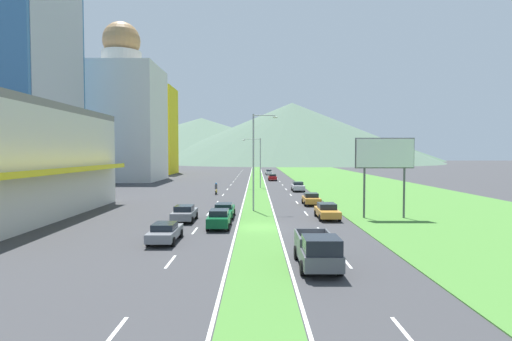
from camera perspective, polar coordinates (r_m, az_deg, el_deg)
name	(u,v)px	position (r m, az deg, el deg)	size (l,w,h in m)	color
ground_plane	(256,228)	(34.42, -0.03, -8.08)	(600.00, 600.00, 0.00)	#38383A
grass_median	(255,180)	(94.04, -0.17, -1.34)	(3.20, 240.00, 0.06)	#477F33
grass_verge_right	(343,180)	(96.30, 12.19, -1.30)	(24.00, 240.00, 0.06)	#477F33
lane_dash_left_0	(112,334)	(16.00, -19.67, -20.90)	(0.16, 2.80, 0.01)	silver
lane_dash_left_1	(169,262)	(24.52, -12.23, -12.48)	(0.16, 2.80, 0.01)	silver
lane_dash_left_2	(193,231)	(33.49, -8.88, -8.40)	(0.16, 2.80, 0.01)	silver
lane_dash_left_3	(207,213)	(42.61, -6.98, -6.04)	(0.16, 2.80, 0.01)	silver
lane_dash_left_4	(215,202)	(51.81, -5.77, -4.52)	(0.16, 2.80, 0.01)	silver
lane_dash_left_5	(221,195)	(61.05, -4.92, -3.45)	(0.16, 2.80, 0.01)	silver
lane_dash_left_6	(226,189)	(70.32, -4.30, -2.66)	(0.16, 2.80, 0.01)	silver
lane_dash_left_7	(229,185)	(79.60, -3.83, -2.06)	(0.16, 2.80, 0.01)	silver
lane_dash_left_8	(232,182)	(88.89, -3.45, -1.58)	(0.16, 2.80, 0.01)	silver
lane_dash_left_9	(234,179)	(98.20, -3.15, -1.19)	(0.16, 2.80, 0.01)	silver
lane_dash_left_10	(236,177)	(107.51, -2.90, -0.87)	(0.16, 2.80, 0.01)	silver
lane_dash_left_11	(237,175)	(116.82, -2.68, -0.60)	(0.16, 2.80, 0.01)	silver
lane_dash_left_12	(238,173)	(126.14, -2.50, -0.37)	(0.16, 2.80, 0.01)	silver
lane_dash_left_13	(239,172)	(135.45, -2.35, -0.17)	(0.16, 2.80, 0.01)	silver
lane_dash_left_14	(240,171)	(144.78, -2.21, 0.00)	(0.16, 2.80, 0.01)	silver
lane_dash_left_15	(241,169)	(154.10, -2.09, 0.15)	(0.16, 2.80, 0.01)	silver
lane_dash_right_0	(404,333)	(16.08, 20.11, -20.78)	(0.16, 2.80, 0.01)	silver
lane_dash_right_1	(344,262)	(24.58, 12.34, -12.45)	(0.16, 2.80, 0.01)	silver
lane_dash_right_2	(319,231)	(33.53, 8.83, -8.39)	(0.16, 2.80, 0.01)	silver
lane_dash_right_3	(304,213)	(42.64, 6.84, -6.04)	(0.16, 2.80, 0.01)	silver
lane_dash_right_4	(295,202)	(51.83, 5.56, -4.51)	(0.16, 2.80, 0.01)	silver
lane_dash_right_5	(289,195)	(61.07, 4.67, -3.44)	(0.16, 2.80, 0.01)	silver
lane_dash_right_6	(284,189)	(70.34, 4.02, -2.66)	(0.16, 2.80, 0.01)	silver
lane_dash_right_7	(281,185)	(79.62, 3.52, -2.05)	(0.16, 2.80, 0.01)	silver
lane_dash_right_8	(278,182)	(88.91, 3.13, -1.58)	(0.16, 2.80, 0.01)	silver
lane_dash_right_9	(276,179)	(98.21, 2.81, -1.19)	(0.16, 2.80, 0.01)	silver
lane_dash_right_10	(274,177)	(107.52, 2.54, -0.87)	(0.16, 2.80, 0.01)	silver
lane_dash_right_11	(272,175)	(116.83, 2.32, -0.60)	(0.16, 2.80, 0.01)	silver
lane_dash_right_12	(271,173)	(126.15, 2.13, -0.37)	(0.16, 2.80, 0.01)	silver
lane_dash_right_13	(270,172)	(135.46, 1.97, -0.17)	(0.16, 2.80, 0.01)	silver
lane_dash_right_14	(269,171)	(144.79, 1.82, 0.00)	(0.16, 2.80, 0.01)	silver
lane_dash_right_15	(268,169)	(154.11, 1.70, 0.15)	(0.16, 2.80, 0.01)	silver
edge_line_median_left	(247,180)	(94.06, -1.23, -1.35)	(0.16, 240.00, 0.01)	silver
edge_line_median_right	(262,180)	(94.06, 0.90, -1.35)	(0.16, 240.00, 0.01)	silver
domed_building	(121,116)	(97.88, -18.57, 7.30)	(16.97, 16.97, 35.94)	silver
midrise_colored	(150,131)	(126.41, -14.73, 5.44)	(13.41, 13.41, 25.98)	yellow
hill_far_left	(200,140)	(317.89, -7.98, 4.35)	(215.45, 215.45, 33.43)	#516B56
hill_far_center	(290,133)	(270.75, 4.85, 5.34)	(188.42, 188.42, 39.56)	#516B56
hill_far_right	(359,146)	(340.04, 14.33, 3.35)	(128.18, 128.18, 23.64)	#47664C
street_lamp_near	(254,156)	(43.47, -0.27, 2.00)	(2.73, 0.34, 10.51)	#99999E
street_lamp_mid	(256,159)	(72.14, 0.06, 1.61)	(3.35, 0.35, 8.94)	#99999E
billboard_roadside	(383,157)	(40.59, 17.48, 1.84)	(5.68, 0.28, 7.77)	#4C4C51
car_0	(218,218)	(34.34, -5.46, -6.76)	(1.90, 4.45, 1.57)	#0C5128
car_1	(222,210)	(39.73, -4.78, -5.60)	(2.01, 4.78, 1.41)	#0C5128
car_2	(296,186)	(66.91, 5.70, -2.26)	(2.01, 4.48, 1.56)	#B2B2B7
car_3	(325,211)	(39.50, 9.76, -5.64)	(2.01, 4.66, 1.48)	#C6842D
car_4	(163,232)	(29.65, -12.96, -8.46)	(1.92, 4.59, 1.38)	slate
car_5	(183,213)	(38.06, -10.31, -5.94)	(2.01, 4.39, 1.48)	slate
car_6	(267,172)	(116.31, 1.57, -0.24)	(1.87, 4.33, 1.51)	silver
car_7	(309,199)	(49.53, 7.55, -3.99)	(2.01, 4.03, 1.45)	#C6842D
car_8	(271,177)	(92.28, 2.10, -0.96)	(1.98, 4.47, 1.47)	maroon
pickup_truck_0	(316,251)	(22.70, 8.45, -11.13)	(2.18, 5.40, 2.00)	#515459
motorcycle_rider	(214,190)	(61.76, -5.90, -2.69)	(0.36, 2.00, 1.80)	black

